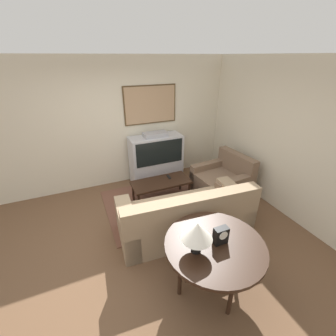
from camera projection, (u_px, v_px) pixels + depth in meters
name	position (u px, v px, depth m)	size (l,w,h in m)	color
ground_plane	(147.00, 242.00, 3.59)	(12.00, 12.00, 0.00)	brown
wall_back	(113.00, 125.00, 4.74)	(12.00, 0.10, 2.70)	beige
wall_right	(287.00, 140.00, 3.92)	(0.06, 12.00, 2.70)	beige
area_rug	(158.00, 203.00, 4.53)	(2.03, 1.73, 0.01)	brown
tv	(156.00, 159.00, 5.12)	(1.17, 0.48, 1.18)	#B7B7BC
couch	(186.00, 217.00, 3.66)	(2.20, 1.07, 0.88)	#9E8466
armchair	(223.00, 182.00, 4.74)	(1.03, 1.07, 0.86)	brown
coffee_table	(161.00, 183.00, 4.46)	(1.15, 0.52, 0.44)	black
console_table	(215.00, 248.00, 2.61)	(1.17, 1.17, 0.73)	black
table_lamp	(197.00, 231.00, 2.36)	(0.34, 0.34, 0.39)	black
mantel_clock	(221.00, 235.00, 2.55)	(0.17, 0.10, 0.21)	black
remote	(169.00, 177.00, 4.59)	(0.05, 0.16, 0.02)	black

